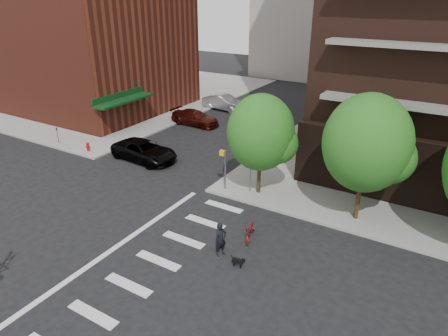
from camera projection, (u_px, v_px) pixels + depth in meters
ground at (112, 242)px, 20.24m from camera, size 120.00×120.00×0.00m
sidewalk_nw at (109, 91)px, 50.13m from camera, size 31.00×33.00×0.15m
crosswalk at (146, 255)px, 19.20m from camera, size 3.85×13.00×0.01m
midrise_nw at (75, 6)px, 40.54m from camera, size 21.40×15.50×20.00m
tree_a at (261, 133)px, 23.34m from camera, size 4.00×4.00×5.90m
tree_b at (367, 143)px, 20.31m from camera, size 4.50×4.50×6.65m
pedestrian_signal at (231, 164)px, 24.58m from camera, size 2.18×0.67×2.60m
fire_hydrant at (88, 146)px, 31.06m from camera, size 0.24×0.24×0.73m
parking_meter at (57, 134)px, 32.55m from camera, size 0.10×0.08×1.32m
parked_car_black at (144, 151)px, 29.69m from camera, size 2.83×5.46×1.47m
parked_car_maroon at (195, 118)px, 37.50m from camera, size 1.96×4.76×1.38m
parked_car_silver at (224, 102)px, 42.15m from camera, size 2.17×5.02×1.61m
scooter at (250, 231)px, 20.34m from camera, size 1.12×1.87×0.93m
dog_walker at (221, 239)px, 18.92m from camera, size 0.74×0.62×1.72m
dog at (238, 261)px, 18.28m from camera, size 0.61×0.23×0.51m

